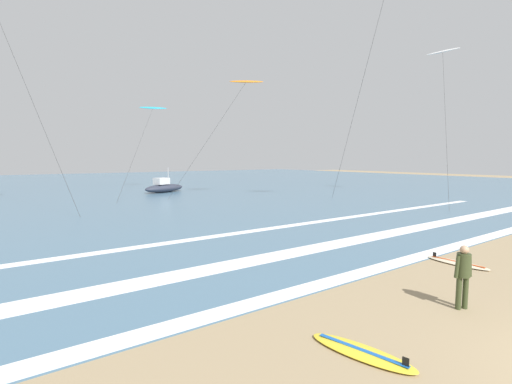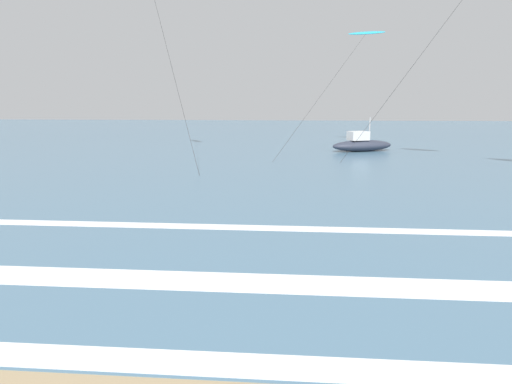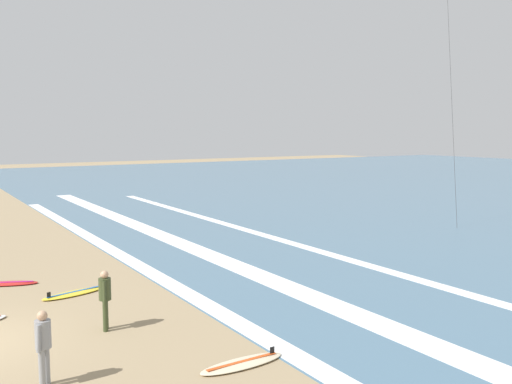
{
  "view_description": "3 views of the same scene",
  "coord_description": "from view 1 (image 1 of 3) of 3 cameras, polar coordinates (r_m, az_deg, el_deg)",
  "views": [
    {
      "loc": [
        -8.31,
        -0.69,
        3.72
      ],
      "look_at": [
        -2.81,
        7.11,
        2.82
      ],
      "focal_mm": 25.13,
      "sensor_mm": 36.0,
      "label": 1
    },
    {
      "loc": [
        0.55,
        0.42,
        3.96
      ],
      "look_at": [
        -0.19,
        9.38,
        2.14
      ],
      "focal_mm": 31.68,
      "sensor_mm": 36.0,
      "label": 2
    },
    {
      "loc": [
        14.9,
        -0.78,
        5.21
      ],
      "look_at": [
        -0.87,
        9.09,
        3.17
      ],
      "focal_mm": 39.06,
      "sensor_mm": 36.0,
      "label": 3
    }
  ],
  "objects": [
    {
      "name": "kite_white_far_left",
      "position": [
        41.74,
        27.58,
        19.09
      ],
      "size": [
        10.76,
        8.08,
        14.37
      ],
      "color": "white",
      "rests_on": "ground"
    },
    {
      "name": "wave_foam_outer_break",
      "position": [
        16.57,
        -11.92,
        -7.67
      ],
      "size": [
        52.54,
        0.61,
        0.01
      ],
      "primitive_type": "cube",
      "color": "white",
      "rests_on": "ocean_surface"
    },
    {
      "name": "surfer_background_far",
      "position": [
        10.35,
        30.1,
        -10.85
      ],
      "size": [
        0.51,
        0.32,
        1.6
      ],
      "color": "#384223",
      "rests_on": "ground"
    },
    {
      "name": "surfboard_near_water",
      "position": [
        14.7,
        29.4,
        -9.8
      ],
      "size": [
        0.64,
        2.11,
        0.25
      ],
      "color": "beige",
      "rests_on": "ground"
    },
    {
      "name": "offshore_boat",
      "position": [
        40.65,
        -14.43,
        0.74
      ],
      "size": [
        5.46,
        3.53,
        2.7
      ],
      "color": "#2D3342",
      "rests_on": "ground"
    },
    {
      "name": "kite_orange_low_near",
      "position": [
        35.09,
        -1.6,
        17.06
      ],
      "size": [
        8.73,
        3.24,
        11.12
      ],
      "color": "orange",
      "rests_on": "ground"
    },
    {
      "name": "wave_foam_shoreline",
      "position": [
        11.91,
        14.42,
        -12.93
      ],
      "size": [
        54.49,
        0.67,
        0.01
      ],
      "primitive_type": "cube",
      "color": "white",
      "rests_on": "ocean_surface"
    },
    {
      "name": "surfboard_foreground_flat",
      "position": [
        7.73,
        16.44,
        -23.23
      ],
      "size": [
        1.07,
        2.18,
        0.25
      ],
      "color": "yellow",
      "rests_on": "ground"
    },
    {
      "name": "kite_cyan_high_right",
      "position": [
        45.51,
        -16.1,
        12.67
      ],
      "size": [
        9.16,
        12.75,
        9.96
      ],
      "color": "#23A8C6",
      "rests_on": "ground"
    },
    {
      "name": "wave_foam_mid_break",
      "position": [
        12.88,
        -3.03,
        -11.36
      ],
      "size": [
        59.84,
        1.09,
        0.01
      ],
      "primitive_type": "cube",
      "color": "white",
      "rests_on": "ocean_surface"
    },
    {
      "name": "ocean_surface",
      "position": [
        52.67,
        -26.04,
        0.79
      ],
      "size": [
        140.0,
        90.0,
        0.01
      ],
      "primitive_type": "cube",
      "color": "slate",
      "rests_on": "ground"
    }
  ]
}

